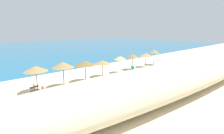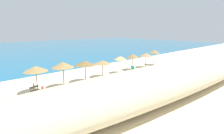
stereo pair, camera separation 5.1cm
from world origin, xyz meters
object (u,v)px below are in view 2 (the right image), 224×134
Objects in this scene: beach_umbrella_2 at (85,63)px; beach_umbrella_6 at (146,55)px; beach_umbrella_0 at (36,69)px; beach_umbrella_5 at (133,56)px; lounge_chair_0 at (39,93)px; beach_umbrella_3 at (102,62)px; beach_umbrella_4 at (120,58)px; beach_umbrella_1 at (63,65)px; beach_ball at (93,83)px; wooden_signpost at (34,91)px; beach_umbrella_7 at (154,51)px; lounge_chair_1 at (131,71)px.

beach_umbrella_2 is 1.07× the size of beach_umbrella_6.
beach_umbrella_5 is (15.17, 0.09, -0.22)m from beach_umbrella_0.
beach_umbrella_0 reaches higher than lounge_chair_0.
beach_umbrella_0 is 1.92× the size of lounge_chair_0.
beach_umbrella_4 is at bearing -0.88° from beach_umbrella_3.
beach_umbrella_1 is 1.16× the size of beach_umbrella_6.
beach_umbrella_3 is at bearing 178.18° from beach_umbrella_6.
beach_umbrella_2 is 12.46m from beach_umbrella_6.
lounge_chair_0 reaches higher than beach_ball.
beach_umbrella_6 is at bearing -2.35° from beach_umbrella_4.
wooden_signpost is at bearing -164.79° from beach_umbrella_3.
beach_umbrella_5 is at bearing 11.23° from beach_ball.
beach_umbrella_2 is at bearing 94.11° from beach_ball.
wooden_signpost is at bearing -172.94° from beach_umbrella_6.
beach_umbrella_0 is at bearing -179.85° from beach_umbrella_7.
beach_umbrella_6 is at bearing -1.82° from beach_umbrella_3.
beach_umbrella_2 reaches higher than beach_umbrella_5.
wooden_signpost is (-1.08, -2.63, -1.46)m from beach_umbrella_0.
beach_umbrella_6 is 9.43× the size of beach_ball.
beach_umbrella_3 is at bearing 0.43° from beach_umbrella_0.
beach_umbrella_3 is 0.93× the size of beach_umbrella_6.
beach_umbrella_4 is at bearing 0.07° from beach_umbrella_0.
lounge_chair_1 is (-8.00, -1.43, -2.11)m from beach_umbrella_7.
beach_umbrella_7 is at bearing 1.20° from beach_umbrella_2.
beach_umbrella_7 is 1.55× the size of wooden_signpost.
lounge_chair_0 is (-6.14, -1.29, -2.00)m from beach_umbrella_2.
beach_umbrella_1 is 1.26× the size of beach_umbrella_3.
beach_ball is (5.91, -1.75, -2.42)m from beach_umbrella_0.
beach_umbrella_4 is 1.04× the size of beach_umbrella_6.
beach_umbrella_1 reaches higher than beach_umbrella_4.
beach_umbrella_0 is 1.07× the size of beach_umbrella_5.
beach_umbrella_5 reaches higher than beach_umbrella_4.
beach_ball is at bearing -5.81° from wooden_signpost.
lounge_chair_0 is at bearing -173.96° from beach_umbrella_5.
beach_ball is at bearing 96.23° from lounge_chair_1.
wooden_signpost is at bearing -112.28° from beach_umbrella_0.
beach_umbrella_7 is at bearing 0.27° from beach_umbrella_4.
beach_umbrella_1 is 10.98× the size of beach_ball.
lounge_chair_1 is (13.15, -1.37, -2.12)m from beach_umbrella_0.
lounge_chair_1 is at bearing -8.56° from beach_umbrella_2.
lounge_chair_0 is at bearing -172.89° from beach_umbrella_4.
beach_umbrella_0 is 1.88× the size of lounge_chair_1.
beach_umbrella_3 is 1.54× the size of lounge_chair_1.
beach_umbrella_2 is 2.73m from beach_ball.
beach_umbrella_3 is at bearing 31.79° from beach_ball.
beach_umbrella_0 is at bearing 174.63° from beach_umbrella_1.
beach_umbrella_4 is at bearing 1.73° from beach_umbrella_1.
beach_umbrella_7 is 1.94× the size of lounge_chair_0.
wooden_signpost is at bearing -170.49° from beach_umbrella_5.
beach_umbrella_1 is 1.99× the size of lounge_chair_0.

